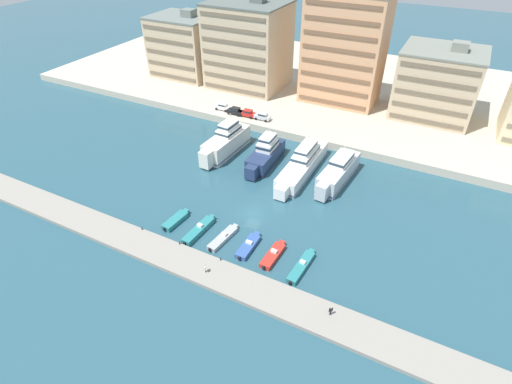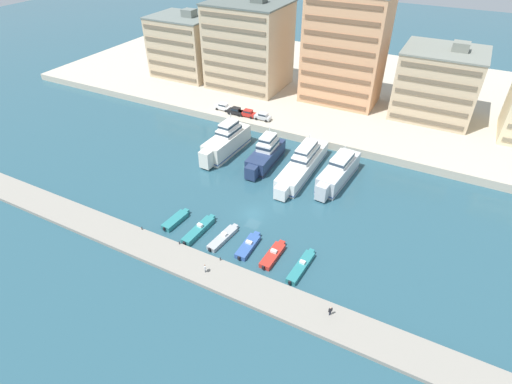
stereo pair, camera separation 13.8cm
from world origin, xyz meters
name	(u,v)px [view 1 (the left image)]	position (x,y,z in m)	size (l,w,h in m)	color
ground_plane	(253,213)	(0.00, 0.00, 0.00)	(400.00, 400.00, 0.00)	#285160
quay_promenade	(353,89)	(0.00, 63.23, 0.92)	(180.00, 70.00, 1.83)	#BCB29E
pier_dock	(205,270)	(0.00, -15.70, 0.32)	(120.00, 5.66, 0.64)	gray
yacht_ivory_far_left	(226,142)	(-15.31, 16.38, 2.63)	(4.96, 16.59, 8.71)	silver
yacht_navy_left	(265,154)	(-5.62, 16.41, 2.20)	(4.62, 15.00, 7.89)	navy
yacht_white_mid_left	(303,164)	(2.70, 16.82, 2.03)	(4.40, 21.96, 7.42)	white
yacht_silver_center_left	(338,172)	(10.17, 16.96, 2.15)	(5.06, 16.70, 6.99)	silver
motorboat_teal_far_left	(176,220)	(-10.91, -8.36, 0.47)	(2.19, 6.29, 0.94)	teal
motorboat_teal_left	(199,230)	(-5.83, -8.68, 0.52)	(2.03, 8.28, 1.54)	teal
motorboat_grey_mid_left	(223,238)	(-1.24, -8.34, 0.40)	(2.32, 7.44, 1.20)	#9EA3A8
motorboat_blue_center_left	(248,246)	(3.43, -8.16, 0.44)	(1.95, 6.79, 1.23)	#33569E
motorboat_red_center	(273,255)	(7.87, -8.19, 0.45)	(2.01, 6.83, 1.32)	red
motorboat_teal_center_right	(301,266)	(12.76, -8.43, 0.46)	(2.01, 8.09, 1.29)	teal
car_white_far_left	(223,106)	(-25.50, 31.90, 2.81)	(4.10, 1.92, 1.80)	white
car_black_left	(235,111)	(-21.37, 31.14, 2.81)	(4.13, 1.97, 1.80)	black
car_red_mid_left	(247,113)	(-17.99, 31.37, 2.81)	(4.15, 2.01, 1.80)	red
car_silver_center_left	(263,116)	(-13.84, 31.48, 2.81)	(4.12, 1.95, 1.80)	#B7BCC1
apartment_block_far_left	(184,46)	(-49.01, 49.34, 10.44)	(18.28, 14.76, 19.10)	#C6AD89
apartment_block_left	(248,45)	(-27.87, 50.58, 13.12)	(20.84, 17.48, 24.49)	#C6AD89
apartment_block_mid_left	(344,49)	(-1.01, 51.74, 15.40)	(19.80, 12.38, 29.02)	tan
apartment_block_center_left	(437,83)	(22.24, 53.56, 9.99)	(18.55, 16.21, 18.22)	#C6AD89
pedestrian_near_edge	(205,268)	(0.44, -16.23, 1.56)	(0.45, 0.45, 1.55)	#4C515B
pedestrian_mid_deck	(331,310)	(19.53, -14.99, 1.60)	(0.45, 0.49, 1.61)	#282D3D
bollard_west	(142,228)	(-14.35, -13.12, 0.97)	(0.20, 0.20, 0.61)	#2D2D33
bollard_west_mid	(179,243)	(-6.59, -13.12, 0.97)	(0.20, 0.20, 0.61)	#2D2D33
bollard_east_mid	(220,259)	(1.17, -13.12, 0.97)	(0.20, 0.20, 0.61)	#2D2D33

